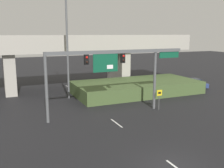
% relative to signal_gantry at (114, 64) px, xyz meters
% --- Properties ---
extents(ground_plane, '(160.00, 160.00, 0.00)m').
position_rel_signal_gantry_xyz_m(ground_plane, '(-0.93, -10.81, -5.03)').
color(ground_plane, black).
extents(lane_markings, '(0.14, 28.77, 0.01)m').
position_rel_signal_gantry_xyz_m(lane_markings, '(-0.93, 1.77, -5.02)').
color(lane_markings, silver).
rests_on(lane_markings, ground).
extents(signal_gantry, '(14.27, 0.44, 6.31)m').
position_rel_signal_gantry_xyz_m(signal_gantry, '(0.00, 0.00, 0.00)').
color(signal_gantry, '#515456').
rests_on(signal_gantry, ground).
extents(speed_limit_sign, '(0.60, 0.11, 2.19)m').
position_rel_signal_gantry_xyz_m(speed_limit_sign, '(4.82, -0.67, -3.59)').
color(speed_limit_sign, '#4C4C4C').
rests_on(speed_limit_sign, ground).
extents(highway_light_pole_near, '(0.70, 0.36, 16.35)m').
position_rel_signal_gantry_xyz_m(highway_light_pole_near, '(-2.51, 8.08, 3.53)').
color(highway_light_pole_near, '#515456').
rests_on(highway_light_pole_near, ground).
extents(overpass_bridge, '(37.76, 7.00, 7.66)m').
position_rel_signal_gantry_xyz_m(overpass_bridge, '(-0.93, 14.20, 0.45)').
color(overpass_bridge, '#A39E93').
rests_on(overpass_bridge, ground).
extents(grass_embankment, '(16.49, 7.94, 1.59)m').
position_rel_signal_gantry_xyz_m(grass_embankment, '(6.52, 7.26, -4.23)').
color(grass_embankment, '#42562D').
rests_on(grass_embankment, ground).
extents(parked_sedan_near_right, '(4.48, 2.12, 1.44)m').
position_rel_signal_gantry_xyz_m(parked_sedan_near_right, '(8.79, 6.12, -4.36)').
color(parked_sedan_near_right, gray).
rests_on(parked_sedan_near_right, ground).
extents(parked_sedan_mid_right, '(4.45, 2.35, 1.42)m').
position_rel_signal_gantry_xyz_m(parked_sedan_mid_right, '(12.00, 6.11, -4.37)').
color(parked_sedan_mid_right, black).
rests_on(parked_sedan_mid_right, ground).
extents(parked_sedan_far_right, '(4.46, 2.40, 1.46)m').
position_rel_signal_gantry_xyz_m(parked_sedan_far_right, '(15.18, 6.42, -4.35)').
color(parked_sedan_far_right, navy).
rests_on(parked_sedan_far_right, ground).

